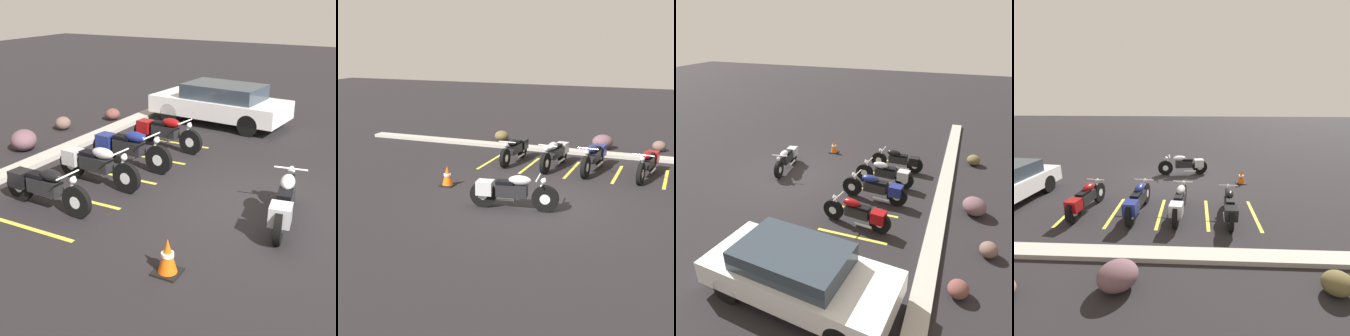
{
  "view_description": "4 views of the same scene",
  "coord_description": "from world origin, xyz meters",
  "views": [
    {
      "loc": [
        -8.2,
        -2.3,
        4.02
      ],
      "look_at": [
        0.08,
        2.15,
        0.45
      ],
      "focal_mm": 50.0,
      "sensor_mm": 36.0,
      "label": 1
    },
    {
      "loc": [
        3.4,
        -10.78,
        4.13
      ],
      "look_at": [
        -1.05,
        0.62,
        0.7
      ],
      "focal_mm": 50.0,
      "sensor_mm": 36.0,
      "label": 2
    },
    {
      "loc": [
        10.3,
        6.03,
        5.69
      ],
      "look_at": [
        0.43,
        2.32,
        0.87
      ],
      "focal_mm": 35.0,
      "sensor_mm": 36.0,
      "label": 3
    },
    {
      "loc": [
        -0.93,
        10.9,
        3.64
      ],
      "look_at": [
        -0.41,
        0.55,
        0.62
      ],
      "focal_mm": 28.0,
      "sensor_mm": 36.0,
      "label": 4
    }
  ],
  "objects": [
    {
      "name": "ground",
      "position": [
        0.0,
        0.0,
        0.0
      ],
      "size": [
        60.0,
        60.0,
        0.0
      ],
      "primitive_type": "plane",
      "color": "black"
    },
    {
      "name": "motorcycle_silver_featured",
      "position": [
        -0.51,
        -0.54,
        0.47
      ],
      "size": [
        2.23,
        0.72,
        0.88
      ],
      "rotation": [
        0.0,
        0.0,
        0.14
      ],
      "color": "black",
      "rests_on": "ground"
    },
    {
      "name": "parked_bike_0",
      "position": [
        -1.96,
        3.83,
        0.45
      ],
      "size": [
        0.6,
        2.15,
        0.84
      ],
      "rotation": [
        0.0,
        0.0,
        -1.62
      ],
      "color": "black",
      "rests_on": "ground"
    },
    {
      "name": "parked_bike_1",
      "position": [
        -0.5,
        3.68,
        0.47
      ],
      "size": [
        0.64,
        2.24,
        0.88
      ],
      "rotation": [
        0.0,
        0.0,
        -1.66
      ],
      "color": "black",
      "rests_on": "ground"
    },
    {
      "name": "parked_bike_2",
      "position": [
        0.78,
        3.65,
        0.48
      ],
      "size": [
        0.65,
        2.31,
        0.91
      ],
      "rotation": [
        0.0,
        0.0,
        -1.65
      ],
      "color": "black",
      "rests_on": "ground"
    },
    {
      "name": "parked_bike_3",
      "position": [
        2.44,
        3.56,
        0.46
      ],
      "size": [
        0.69,
        2.2,
        0.87
      ],
      "rotation": [
        0.0,
        0.0,
        -1.7
      ],
      "color": "black",
      "rests_on": "ground"
    },
    {
      "name": "concrete_curb",
      "position": [
        0.0,
        5.74,
        0.06
      ],
      "size": [
        18.0,
        0.5,
        0.12
      ],
      "primitive_type": "cube",
      "color": "#A8A399",
      "rests_on": "ground"
    },
    {
      "name": "landscape_rock_1",
      "position": [
        0.5,
        6.76,
        0.28
      ],
      "size": [
        1.04,
        1.01,
        0.56
      ],
      "primitive_type": "ellipsoid",
      "rotation": [
        0.0,
        0.0,
        0.59
      ],
      "color": "brown",
      "rests_on": "ground"
    },
    {
      "name": "landscape_rock_3",
      "position": [
        -3.61,
        6.69,
        0.22
      ],
      "size": [
        0.7,
        0.67,
        0.44
      ],
      "primitive_type": "ellipsoid",
      "rotation": [
        0.0,
        0.0,
        0.27
      ],
      "color": "brown",
      "rests_on": "ground"
    },
    {
      "name": "traffic_cone",
      "position": [
        -2.85,
        0.58,
        0.27
      ],
      "size": [
        0.4,
        0.4,
        0.59
      ],
      "color": "black",
      "rests_on": "ground"
    },
    {
      "name": "stall_line_0",
      "position": [
        -2.78,
        3.51,
        0.0
      ],
      "size": [
        0.1,
        2.1,
        0.0
      ],
      "primitive_type": "cube",
      "color": "gold",
      "rests_on": "ground"
    },
    {
      "name": "stall_line_1",
      "position": [
        -1.33,
        3.51,
        0.0
      ],
      "size": [
        0.1,
        2.1,
        0.0
      ],
      "primitive_type": "cube",
      "color": "gold",
      "rests_on": "ground"
    },
    {
      "name": "stall_line_2",
      "position": [
        0.11,
        3.51,
        0.0
      ],
      "size": [
        0.1,
        2.1,
        0.0
      ],
      "primitive_type": "cube",
      "color": "gold",
      "rests_on": "ground"
    },
    {
      "name": "stall_line_3",
      "position": [
        1.55,
        3.51,
        0.0
      ],
      "size": [
        0.1,
        2.1,
        0.0
      ],
      "primitive_type": "cube",
      "color": "gold",
      "rests_on": "ground"
    },
    {
      "name": "stall_line_4",
      "position": [
        2.99,
        3.51,
        0.0
      ],
      "size": [
        0.1,
        2.1,
        0.0
      ],
      "primitive_type": "cube",
      "color": "gold",
      "rests_on": "ground"
    }
  ]
}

